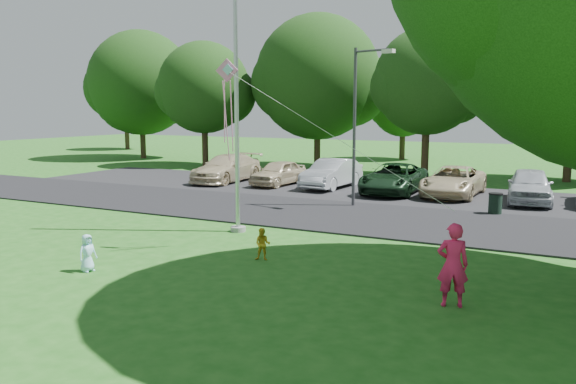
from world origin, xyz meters
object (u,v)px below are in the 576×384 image
at_px(street_lamp, 360,113).
at_px(child_yellow, 263,244).
at_px(flagpole, 237,104).
at_px(woman, 453,265).
at_px(trash_can, 495,204).
at_px(kite, 231,88).
at_px(child_blue, 87,253).

xyz_separation_m(street_lamp, child_yellow, (0.50, -8.89, -3.42)).
bearing_deg(street_lamp, child_yellow, -72.45).
relative_size(flagpole, woman, 5.77).
bearing_deg(woman, trash_can, -105.62).
relative_size(child_yellow, kite, 0.13).
relative_size(flagpole, child_blue, 10.63).
bearing_deg(woman, flagpole, -46.15).
relative_size(flagpole, street_lamp, 1.56).
bearing_deg(child_blue, woman, -67.70).
distance_m(flagpole, child_blue, 6.78).
bearing_deg(flagpole, child_blue, -98.92).
height_order(child_yellow, kite, kite).
height_order(trash_can, child_blue, child_blue).
height_order(trash_can, woman, woman).
bearing_deg(street_lamp, woman, -46.70).
xyz_separation_m(woman, child_yellow, (-5.17, 1.35, -0.43)).
relative_size(flagpole, trash_can, 11.91).
xyz_separation_m(street_lamp, kite, (-0.78, -8.33, 0.71)).
distance_m(child_yellow, child_blue, 4.41).
bearing_deg(flagpole, woman, -28.20).
xyz_separation_m(street_lamp, woman, (5.67, -10.25, -2.99)).
distance_m(flagpole, street_lamp, 6.47).
height_order(flagpole, woman, flagpole).
bearing_deg(flagpole, child_yellow, -48.00).
relative_size(street_lamp, kite, 0.93).
distance_m(woman, child_blue, 8.66).
bearing_deg(child_yellow, street_lamp, 76.53).
relative_size(street_lamp, trash_can, 7.63).
relative_size(trash_can, kite, 0.12).
bearing_deg(kite, child_blue, -132.80).
bearing_deg(child_yellow, kite, 139.83).
distance_m(street_lamp, trash_can, 6.29).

